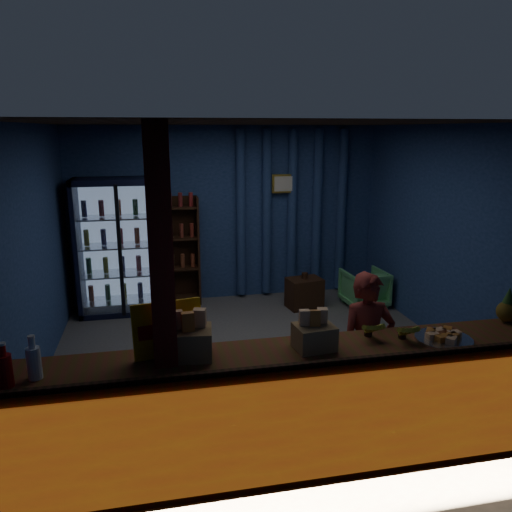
# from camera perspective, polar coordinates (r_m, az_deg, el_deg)

# --- Properties ---
(ground) EXTENTS (4.60, 4.60, 0.00)m
(ground) POSITION_cam_1_polar(r_m,az_deg,el_deg) (5.85, 0.12, -11.43)
(ground) COLOR #515154
(ground) RESTS_ON ground
(room_walls) EXTENTS (4.60, 4.60, 4.60)m
(room_walls) POSITION_cam_1_polar(r_m,az_deg,el_deg) (5.36, 0.13, 3.87)
(room_walls) COLOR navy
(room_walls) RESTS_ON ground
(counter) EXTENTS (4.40, 0.57, 0.99)m
(counter) POSITION_cam_1_polar(r_m,az_deg,el_deg) (3.99, 6.02, -16.84)
(counter) COLOR brown
(counter) RESTS_ON ground
(support_post) EXTENTS (0.16, 0.16, 2.60)m
(support_post) POSITION_cam_1_polar(r_m,az_deg,el_deg) (3.48, -10.48, -6.75)
(support_post) COLOR maroon
(support_post) RESTS_ON ground
(beverage_cooler) EXTENTS (1.20, 0.62, 1.90)m
(beverage_cooler) POSITION_cam_1_polar(r_m,az_deg,el_deg) (7.27, -15.12, 1.02)
(beverage_cooler) COLOR black
(beverage_cooler) RESTS_ON ground
(bottle_shelf) EXTENTS (0.50, 0.28, 1.60)m
(bottle_shelf) POSITION_cam_1_polar(r_m,az_deg,el_deg) (7.43, -8.45, 0.55)
(bottle_shelf) COLOR #381C11
(bottle_shelf) RESTS_ON ground
(curtain_folds) EXTENTS (1.74, 0.14, 2.50)m
(curtain_folds) POSITION_cam_1_polar(r_m,az_deg,el_deg) (7.69, 4.16, 4.97)
(curtain_folds) COLOR navy
(curtain_folds) RESTS_ON room_walls
(framed_picture) EXTENTS (0.36, 0.04, 0.28)m
(framed_picture) POSITION_cam_1_polar(r_m,az_deg,el_deg) (7.55, 3.20, 8.26)
(framed_picture) COLOR gold
(framed_picture) RESTS_ON room_walls
(shopkeeper) EXTENTS (0.51, 0.34, 1.37)m
(shopkeeper) POSITION_cam_1_polar(r_m,az_deg,el_deg) (4.51, 12.55, -10.35)
(shopkeeper) COLOR maroon
(shopkeeper) RESTS_ON ground
(green_chair) EXTENTS (0.62, 0.63, 0.55)m
(green_chair) POSITION_cam_1_polar(r_m,az_deg,el_deg) (7.52, 12.28, -3.60)
(green_chair) COLOR #5DBB6E
(green_chair) RESTS_ON ground
(side_table) EXTENTS (0.53, 0.42, 0.53)m
(side_table) POSITION_cam_1_polar(r_m,az_deg,el_deg) (7.33, 5.54, -4.22)
(side_table) COLOR #381C11
(side_table) RESTS_ON ground
(yellow_sign) EXTENTS (0.51, 0.19, 0.40)m
(yellow_sign) POSITION_cam_1_polar(r_m,az_deg,el_deg) (3.66, -10.05, -8.19)
(yellow_sign) COLOR yellow
(yellow_sign) RESTS_ON counter
(soda_bottles) EXTENTS (0.40, 0.17, 0.30)m
(soda_bottles) POSITION_cam_1_polar(r_m,az_deg,el_deg) (3.63, -26.56, -11.12)
(soda_bottles) COLOR #AC0C0B
(soda_bottles) RESTS_ON counter
(snack_box_left) EXTENTS (0.36, 0.31, 0.35)m
(snack_box_left) POSITION_cam_1_polar(r_m,az_deg,el_deg) (3.64, -7.70, -9.57)
(snack_box_left) COLOR #A97D51
(snack_box_left) RESTS_ON counter
(snack_box_centre) EXTENTS (0.31, 0.26, 0.30)m
(snack_box_centre) POSITION_cam_1_polar(r_m,az_deg,el_deg) (3.76, 6.68, -8.97)
(snack_box_centre) COLOR #A97D51
(snack_box_centre) RESTS_ON counter
(pastry_tray) EXTENTS (0.44, 0.44, 0.07)m
(pastry_tray) POSITION_cam_1_polar(r_m,az_deg,el_deg) (4.16, 20.66, -8.74)
(pastry_tray) COLOR silver
(pastry_tray) RESTS_ON counter
(banana_bunches) EXTENTS (0.46, 0.28, 0.15)m
(banana_bunches) POSITION_cam_1_polar(r_m,az_deg,el_deg) (4.04, 14.80, -8.15)
(banana_bunches) COLOR yellow
(banana_bunches) RESTS_ON counter
(pineapple) EXTENTS (0.18, 0.18, 0.30)m
(pineapple) POSITION_cam_1_polar(r_m,az_deg,el_deg) (4.72, 26.80, -5.35)
(pineapple) COLOR brown
(pineapple) RESTS_ON counter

